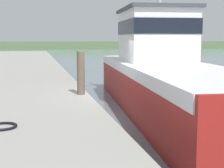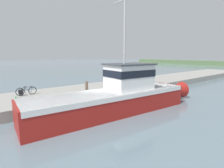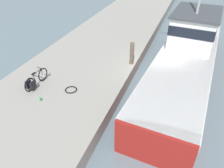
{
  "view_description": "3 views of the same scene",
  "coord_description": "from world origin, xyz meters",
  "px_view_note": "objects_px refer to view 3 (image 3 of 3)",
  "views": [
    {
      "loc": [
        -2.89,
        -10.82,
        2.55
      ],
      "look_at": [
        -1.01,
        -2.45,
        1.41
      ],
      "focal_mm": 55.0,
      "sensor_mm": 36.0,
      "label": 1
    },
    {
      "loc": [
        11.42,
        -7.87,
        4.38
      ],
      "look_at": [
        0.15,
        1.38,
        1.95
      ],
      "focal_mm": 28.0,
      "sensor_mm": 36.0,
      "label": 2
    },
    {
      "loc": [
        1.45,
        -11.52,
        7.24
      ],
      "look_at": [
        -1.77,
        -2.79,
        0.91
      ],
      "focal_mm": 35.0,
      "sensor_mm": 36.0,
      "label": 3
    }
  ],
  "objects_px": {
    "mooring_post": "(132,53)",
    "bicycle_touring": "(35,81)",
    "fishing_boat_main": "(187,56)",
    "water_bottle_by_bike": "(40,99)"
  },
  "relations": [
    {
      "from": "fishing_boat_main",
      "to": "water_bottle_by_bike",
      "type": "distance_m",
      "value": 8.67
    },
    {
      "from": "water_bottle_by_bike",
      "to": "mooring_post",
      "type": "bearing_deg",
      "value": 59.01
    },
    {
      "from": "mooring_post",
      "to": "bicycle_touring",
      "type": "bearing_deg",
      "value": -133.89
    },
    {
      "from": "bicycle_touring",
      "to": "mooring_post",
      "type": "relative_size",
      "value": 1.29
    },
    {
      "from": "fishing_boat_main",
      "to": "mooring_post",
      "type": "distance_m",
      "value": 3.31
    },
    {
      "from": "fishing_boat_main",
      "to": "mooring_post",
      "type": "xyz_separation_m",
      "value": [
        -3.11,
        -1.15,
        0.15
      ]
    },
    {
      "from": "bicycle_touring",
      "to": "mooring_post",
      "type": "xyz_separation_m",
      "value": [
        3.94,
        4.09,
        0.32
      ]
    },
    {
      "from": "fishing_boat_main",
      "to": "bicycle_touring",
      "type": "bearing_deg",
      "value": -138.56
    },
    {
      "from": "mooring_post",
      "to": "fishing_boat_main",
      "type": "bearing_deg",
      "value": 20.25
    },
    {
      "from": "bicycle_touring",
      "to": "water_bottle_by_bike",
      "type": "distance_m",
      "value": 1.33
    }
  ]
}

